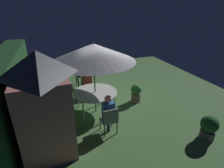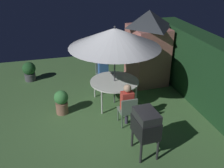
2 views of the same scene
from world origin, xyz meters
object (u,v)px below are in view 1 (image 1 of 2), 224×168
object	(u,v)px
patio_table	(95,93)
potted_plant_by_grill	(209,127)
garden_shed	(44,103)
chair_far_side	(109,119)
patio_umbrella	(93,52)
person_in_red	(87,80)
person_in_blue	(108,110)
chair_near_shed	(87,85)
potted_plant_by_shed	(136,92)
bbq_grill	(81,69)

from	to	relation	value
patio_table	potted_plant_by_grill	size ratio (longest dim) A/B	2.10
garden_shed	chair_far_side	distance (m)	1.93
patio_umbrella	potted_plant_by_grill	bearing A→B (deg)	-132.65
potted_plant_by_grill	person_in_red	distance (m)	4.68
garden_shed	chair_far_side	world-z (taller)	garden_shed
potted_plant_by_grill	person_in_red	bearing A→B (deg)	36.31
garden_shed	potted_plant_by_grill	size ratio (longest dim) A/B	3.63
person_in_red	person_in_blue	distance (m)	2.51
chair_near_shed	potted_plant_by_shed	world-z (taller)	chair_near_shed
potted_plant_by_shed	person_in_red	world-z (taller)	person_in_red
patio_umbrella	bbq_grill	bearing A→B (deg)	1.43
bbq_grill	potted_plant_by_grill	distance (m)	5.81
patio_table	person_in_red	size ratio (longest dim) A/B	1.25
potted_plant_by_grill	chair_near_shed	bearing A→B (deg)	35.71
chair_far_side	person_in_red	xyz separation A→B (m)	(2.60, 0.11, 0.26)
patio_umbrella	person_in_red	bearing A→B (deg)	1.11
bbq_grill	potted_plant_by_shed	size ratio (longest dim) A/B	1.57
chair_near_shed	potted_plant_by_shed	bearing A→B (deg)	-122.73
patio_table	person_in_red	bearing A→B (deg)	1.11
patio_table	potted_plant_by_shed	xyz separation A→B (m)	(0.19, -1.74, -0.34)
chair_near_shed	chair_far_side	world-z (taller)	same
person_in_red	patio_umbrella	bearing A→B (deg)	-178.89
chair_far_side	potted_plant_by_grill	world-z (taller)	chair_far_side
chair_near_shed	person_in_blue	size ratio (longest dim) A/B	0.71
garden_shed	patio_table	distance (m)	2.22
bbq_grill	chair_near_shed	distance (m)	1.26
garden_shed	person_in_red	size ratio (longest dim) A/B	2.15
potted_plant_by_grill	person_in_red	xyz separation A→B (m)	(3.76, 2.76, 0.39)
bbq_grill	person_in_blue	bearing A→B (deg)	-177.85
patio_umbrella	potted_plant_by_grill	distance (m)	4.15
patio_umbrella	potted_plant_by_grill	size ratio (longest dim) A/B	3.74
patio_umbrella	bbq_grill	world-z (taller)	patio_umbrella
garden_shed	potted_plant_by_shed	xyz separation A→B (m)	(1.55, -3.37, -0.98)
patio_umbrella	garden_shed	bearing A→B (deg)	129.63
garden_shed	chair_far_side	xyz separation A→B (m)	(-0.00, -1.72, -0.86)
patio_table	patio_umbrella	xyz separation A→B (m)	(0.00, 0.00, 1.48)
bbq_grill	patio_umbrella	bearing A→B (deg)	-178.57
bbq_grill	chair_near_shed	xyz separation A→B (m)	(-1.22, -0.04, -0.33)
potted_plant_by_shed	person_in_red	bearing A→B (deg)	59.26
person_in_blue	person_in_red	bearing A→B (deg)	2.36
garden_shed	bbq_grill	distance (m)	4.24
patio_umbrella	person_in_red	world-z (taller)	patio_umbrella
potted_plant_by_shed	patio_umbrella	bearing A→B (deg)	96.25
garden_shed	potted_plant_by_grill	bearing A→B (deg)	-104.93
bbq_grill	potted_plant_by_shed	world-z (taller)	bbq_grill
potted_plant_by_shed	person_in_blue	world-z (taller)	person_in_blue
bbq_grill	potted_plant_by_shed	bearing A→B (deg)	-142.59
patio_table	potted_plant_by_shed	world-z (taller)	patio_table
bbq_grill	chair_far_side	world-z (taller)	bbq_grill
patio_umbrella	potted_plant_by_shed	xyz separation A→B (m)	(0.19, -1.74, -1.82)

